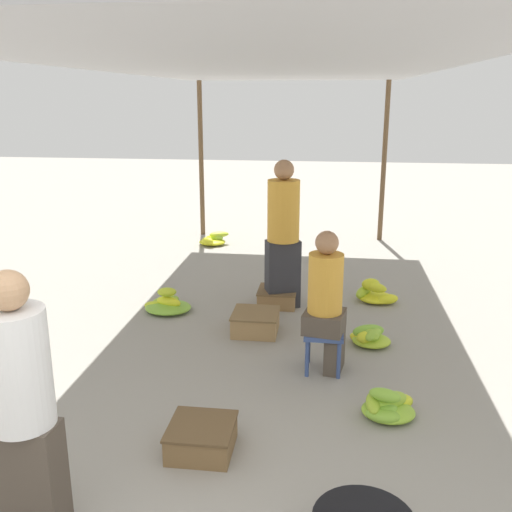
# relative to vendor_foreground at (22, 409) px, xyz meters

# --- Properties ---
(canopy_post_back_left) EXTENTS (0.08, 0.08, 2.61)m
(canopy_post_back_left) POSITION_rel_vendor_foreground_xyz_m (-0.67, 7.18, 0.50)
(canopy_post_back_left) COLOR brown
(canopy_post_back_left) RESTS_ON ground
(canopy_post_back_right) EXTENTS (0.08, 0.08, 2.61)m
(canopy_post_back_right) POSITION_rel_vendor_foreground_xyz_m (2.40, 7.18, 0.50)
(canopy_post_back_right) COLOR brown
(canopy_post_back_right) RESTS_ON ground
(canopy_tarp) EXTENTS (3.47, 8.20, 0.04)m
(canopy_tarp) POSITION_rel_vendor_foreground_xyz_m (0.87, 3.28, 1.82)
(canopy_tarp) COLOR #B2B2B7
(canopy_tarp) RESTS_ON canopy_post_front_left
(vendor_foreground) EXTENTS (0.36, 0.35, 1.56)m
(vendor_foreground) POSITION_rel_vendor_foreground_xyz_m (0.00, 0.00, 0.00)
(vendor_foreground) COLOR #4C4238
(vendor_foreground) RESTS_ON ground
(stool) EXTENTS (0.34, 0.34, 0.38)m
(stool) POSITION_rel_vendor_foreground_xyz_m (1.52, 2.23, -0.50)
(stool) COLOR #384C84
(stool) RESTS_ON ground
(vendor_seated) EXTENTS (0.40, 0.40, 1.28)m
(vendor_seated) POSITION_rel_vendor_foreground_xyz_m (1.54, 2.24, -0.15)
(vendor_seated) COLOR #4C4238
(vendor_seated) RESTS_ON ground
(banana_pile_left_0) EXTENTS (0.50, 0.50, 0.21)m
(banana_pile_left_0) POSITION_rel_vendor_foreground_xyz_m (-0.34, 6.48, -0.73)
(banana_pile_left_0) COLOR yellow
(banana_pile_left_0) RESTS_ON ground
(banana_pile_left_1) EXTENTS (0.55, 0.55, 0.29)m
(banana_pile_left_1) POSITION_rel_vendor_foreground_xyz_m (-0.26, 3.47, -0.73)
(banana_pile_left_1) COLOR #C0D12A
(banana_pile_left_1) RESTS_ON ground
(banana_pile_right_0) EXTENTS (0.43, 0.42, 0.26)m
(banana_pile_right_0) POSITION_rel_vendor_foreground_xyz_m (2.02, 1.52, -0.72)
(banana_pile_right_0) COLOR #CAD528
(banana_pile_right_0) RESTS_ON ground
(banana_pile_right_1) EXTENTS (0.54, 0.42, 0.28)m
(banana_pile_right_1) POSITION_rel_vendor_foreground_xyz_m (2.10, 4.08, -0.71)
(banana_pile_right_1) COLOR yellow
(banana_pile_right_1) RESTS_ON ground
(banana_pile_right_2) EXTENTS (0.42, 0.36, 0.21)m
(banana_pile_right_2) POSITION_rel_vendor_foreground_xyz_m (1.97, 2.81, -0.72)
(banana_pile_right_2) COLOR yellow
(banana_pile_right_2) RESTS_ON ground
(crate_near) EXTENTS (0.45, 0.45, 0.20)m
(crate_near) POSITION_rel_vendor_foreground_xyz_m (0.72, 0.92, -0.71)
(crate_near) COLOR brown
(crate_near) RESTS_ON ground
(crate_mid) EXTENTS (0.45, 0.45, 0.19)m
(crate_mid) POSITION_rel_vendor_foreground_xyz_m (0.97, 3.83, -0.71)
(crate_mid) COLOR olive
(crate_mid) RESTS_ON ground
(crate_far) EXTENTS (0.47, 0.47, 0.22)m
(crate_far) POSITION_rel_vendor_foreground_xyz_m (0.82, 3.00, -0.70)
(crate_far) COLOR #9E7A4C
(crate_far) RESTS_ON ground
(shopper_walking_mid) EXTENTS (0.47, 0.47, 1.70)m
(shopper_walking_mid) POSITION_rel_vendor_foreground_xyz_m (1.03, 3.79, 0.07)
(shopper_walking_mid) COLOR #2D2D33
(shopper_walking_mid) RESTS_ON ground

